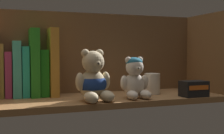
{
  "coord_description": "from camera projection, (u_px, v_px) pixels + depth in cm",
  "views": [
    {
      "loc": [
        -33.37,
        -97.73,
        17.37
      ],
      "look_at": [
        1.81,
        0.0,
        12.34
      ],
      "focal_mm": 47.8,
      "sensor_mm": 36.0,
      "label": 1
    }
  ],
  "objects": [
    {
      "name": "shelf_back_panel",
      "position": [
        96.0,
        55.0,
        1.16
      ],
      "size": [
        85.0,
        1.2,
        32.57
      ],
      "primitive_type": "cube",
      "color": "brown",
      "rests_on": "ground"
    },
    {
      "name": "pillar_candle",
      "position": [
        152.0,
        84.0,
        1.11
      ],
      "size": [
        5.77,
        5.77,
        7.66
      ],
      "primitive_type": "cylinder",
      "color": "silver",
      "rests_on": "shelf_board"
    },
    {
      "name": "book_1",
      "position": [
        0.0,
        71.0,
        1.02
      ],
      "size": [
        2.35,
        9.55,
        18.25
      ],
      "primitive_type": "cube",
      "color": "olive",
      "rests_on": "shelf_board"
    },
    {
      "name": "book_4",
      "position": [
        25.0,
        72.0,
        1.05
      ],
      "size": [
        2.41,
        10.94,
        17.47
      ],
      "primitive_type": "cube",
      "rotation": [
        0.0,
        0.0,
        0.0
      ],
      "color": "#27B5A4",
      "rests_on": "shelf_board"
    },
    {
      "name": "small_product_box",
      "position": [
        194.0,
        89.0,
        1.04
      ],
      "size": [
        9.03,
        5.98,
        5.49
      ],
      "color": "black",
      "rests_on": "shelf_board"
    },
    {
      "name": "book_2",
      "position": [
        8.0,
        75.0,
        1.03
      ],
      "size": [
        2.22,
        9.15,
        15.64
      ],
      "primitive_type": "cube",
      "color": "#9B3365",
      "rests_on": "shelf_board"
    },
    {
      "name": "teddy_bear_larger",
      "position": [
        93.0,
        81.0,
        0.95
      ],
      "size": [
        12.23,
        13.04,
        16.49
      ],
      "color": "beige",
      "rests_on": "shelf_board"
    },
    {
      "name": "book_7",
      "position": [
        52.0,
        62.0,
        1.08
      ],
      "size": [
        2.94,
        14.76,
        23.93
      ],
      "primitive_type": "cube",
      "rotation": [
        0.0,
        0.0,
        0.0
      ],
      "color": "#BA812C",
      "rests_on": "shelf_board"
    },
    {
      "name": "book_3",
      "position": [
        17.0,
        69.0,
        1.04
      ],
      "size": [
        2.77,
        11.67,
        19.29
      ],
      "primitive_type": "cube",
      "color": "teal",
      "rests_on": "shelf_board"
    },
    {
      "name": "teddy_bear_smaller",
      "position": [
        135.0,
        78.0,
        1.01
      ],
      "size": [
        10.1,
        10.18,
        13.98
      ],
      "color": "beige",
      "rests_on": "shelf_board"
    },
    {
      "name": "book_6",
      "position": [
        43.0,
        73.0,
        1.07
      ],
      "size": [
        2.85,
        11.43,
        16.33
      ],
      "primitive_type": "cube",
      "color": "#20861E",
      "rests_on": "shelf_board"
    },
    {
      "name": "book_5",
      "position": [
        34.0,
        63.0,
        1.05
      ],
      "size": [
        3.06,
        13.97,
        23.63
      ],
      "primitive_type": "cube",
      "color": "#238122",
      "rests_on": "shelf_board"
    },
    {
      "name": "shelf_side_panel_right",
      "position": [
        208.0,
        55.0,
        1.17
      ],
      "size": [
        1.6,
        28.97,
        32.57
      ],
      "primitive_type": "cube",
      "color": "olive",
      "rests_on": "ground"
    },
    {
      "name": "shelf_board",
      "position": [
        107.0,
        100.0,
        1.04
      ],
      "size": [
        82.6,
        26.57,
        2.0
      ],
      "primitive_type": "cube",
      "color": "olive",
      "rests_on": "ground"
    }
  ]
}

